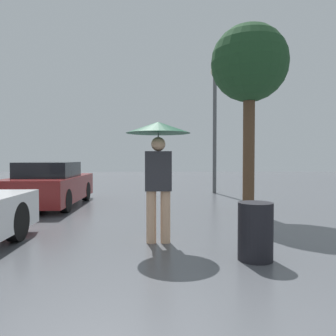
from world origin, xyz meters
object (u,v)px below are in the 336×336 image
(tree, at_px, (249,66))
(street_lamp, at_px, (215,116))
(trash_bin, at_px, (255,231))
(pedestrian, at_px, (158,149))
(parked_car_farthest, at_px, (51,185))

(tree, bearing_deg, street_lamp, 89.89)
(street_lamp, height_order, trash_bin, street_lamp)
(tree, xyz_separation_m, trash_bin, (-0.95, -3.64, -3.20))
(pedestrian, xyz_separation_m, tree, (2.24, 2.70, 2.09))
(pedestrian, distance_m, tree, 4.08)
(parked_car_farthest, relative_size, trash_bin, 4.98)
(street_lamp, relative_size, trash_bin, 6.29)
(pedestrian, relative_size, street_lamp, 0.40)
(pedestrian, relative_size, parked_car_farthest, 0.50)
(street_lamp, bearing_deg, tree, -90.11)
(pedestrian, xyz_separation_m, trash_bin, (1.29, -0.94, -1.11))
(pedestrian, distance_m, trash_bin, 1.94)
(pedestrian, height_order, parked_car_farthest, pedestrian)
(pedestrian, bearing_deg, trash_bin, -36.11)
(tree, xyz_separation_m, street_lamp, (0.01, 4.67, -0.60))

